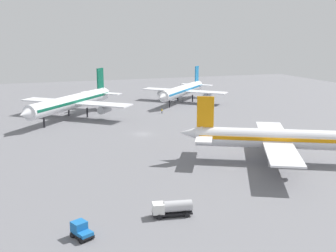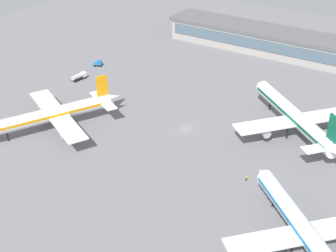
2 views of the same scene
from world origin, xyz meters
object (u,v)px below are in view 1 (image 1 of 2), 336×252
baggage_tug (81,230)px  fuel_truck (172,208)px  airplane_at_gate (183,90)px  ground_crew_worker (162,111)px  airplane_taxiing (283,139)px  airplane_distant (73,102)px

baggage_tug → fuel_truck: fuel_truck is taller
airplane_at_gate → baggage_tug: (105.32, -56.50, -3.98)m
ground_crew_worker → baggage_tug: bearing=130.3°
airplane_taxiing → ground_crew_worker: size_ratio=26.49×
airplane_distant → ground_crew_worker: (1.72, 31.67, -4.86)m
airplane_taxiing → airplane_distant: airplane_distant is taller
airplane_at_gate → airplane_taxiing: (84.46, -8.73, 0.16)m
ground_crew_worker → fuel_truck: bearing=138.4°
airplane_distant → fuel_truck: bearing=44.5°
airplane_distant → ground_crew_worker: size_ratio=25.45×
fuel_truck → airplane_distant: bearing=-76.9°
airplane_taxiing → fuel_truck: size_ratio=6.78×
fuel_truck → airplane_taxiing: bearing=-141.8°
baggage_tug → fuel_truck: size_ratio=0.57×
airplane_at_gate → airplane_distant: size_ratio=0.88×
airplane_at_gate → ground_crew_worker: 26.53m
airplane_distant → baggage_tug: (86.47, -8.62, -4.56)m
baggage_tug → fuel_truck: bearing=-106.3°
baggage_tug → fuel_truck: (-2.36, 14.65, 0.23)m
fuel_truck → ground_crew_worker: bearing=-98.2°
airplane_taxiing → baggage_tug: 52.29m
airplane_distant → baggage_tug: 87.02m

